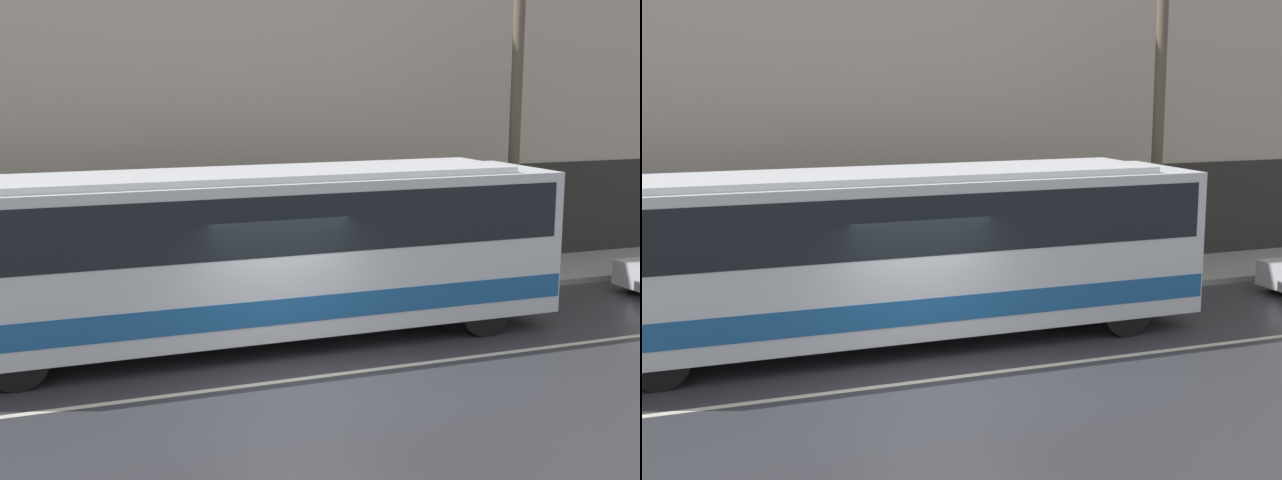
% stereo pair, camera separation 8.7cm
% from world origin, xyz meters
% --- Properties ---
extents(ground_plane, '(60.00, 60.00, 0.00)m').
position_xyz_m(ground_plane, '(0.00, 0.00, 0.00)').
color(ground_plane, '#333338').
extents(sidewalk, '(60.00, 2.72, 0.14)m').
position_xyz_m(sidewalk, '(0.00, 5.36, 0.07)').
color(sidewalk, gray).
rests_on(sidewalk, ground_plane).
extents(building_facade, '(60.00, 0.35, 10.55)m').
position_xyz_m(building_facade, '(0.00, 6.86, 5.09)').
color(building_facade, '#B7A899').
rests_on(building_facade, ground_plane).
extents(lane_stripe, '(54.00, 0.14, 0.01)m').
position_xyz_m(lane_stripe, '(0.00, 0.00, 0.00)').
color(lane_stripe, beige).
rests_on(lane_stripe, ground_plane).
extents(transit_bus, '(12.50, 2.58, 3.21)m').
position_xyz_m(transit_bus, '(-0.51, 2.25, 1.81)').
color(transit_bus, silver).
rests_on(transit_bus, ground_plane).
extents(utility_pole_near, '(0.26, 0.26, 6.83)m').
position_xyz_m(utility_pole_near, '(7.06, 4.75, 3.55)').
color(utility_pole_near, brown).
rests_on(utility_pole_near, sidewalk).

